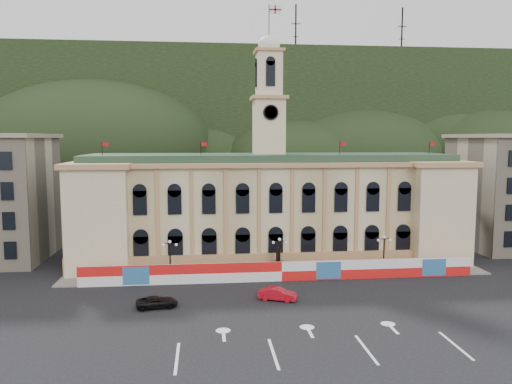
{
  "coord_description": "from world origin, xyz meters",
  "views": [
    {
      "loc": [
        -9.66,
        -45.62,
        17.97
      ],
      "look_at": [
        -2.95,
        18.0,
        11.02
      ],
      "focal_mm": 35.0,
      "sensor_mm": 36.0,
      "label": 1
    }
  ],
  "objects": [
    {
      "name": "ground",
      "position": [
        0.0,
        0.0,
        0.0
      ],
      "size": [
        260.0,
        260.0,
        0.0
      ],
      "primitive_type": "plane",
      "color": "black",
      "rests_on": "ground"
    },
    {
      "name": "lane_markings",
      "position": [
        0.0,
        -5.0,
        0.0
      ],
      "size": [
        26.0,
        10.0,
        0.02
      ],
      "primitive_type": null,
      "color": "white",
      "rests_on": "ground"
    },
    {
      "name": "hill_ridge",
      "position": [
        0.03,
        121.99,
        19.48
      ],
      "size": [
        230.0,
        80.0,
        64.0
      ],
      "color": "black",
      "rests_on": "ground"
    },
    {
      "name": "city_hall",
      "position": [
        0.0,
        27.63,
        7.85
      ],
      "size": [
        56.2,
        17.6,
        37.1
      ],
      "color": "beige",
      "rests_on": "ground"
    },
    {
      "name": "hoarding_fence",
      "position": [
        0.06,
        15.07,
        1.25
      ],
      "size": [
        50.0,
        0.44,
        2.5
      ],
      "color": "red",
      "rests_on": "ground"
    },
    {
      "name": "pavement",
      "position": [
        0.0,
        17.75,
        0.08
      ],
      "size": [
        56.0,
        5.5,
        0.16
      ],
      "primitive_type": "cube",
      "color": "slate",
      "rests_on": "ground"
    },
    {
      "name": "statue",
      "position": [
        0.0,
        18.0,
        1.19
      ],
      "size": [
        1.4,
        1.4,
        3.72
      ],
      "color": "#595651",
      "rests_on": "ground"
    },
    {
      "name": "lamp_left",
      "position": [
        -14.0,
        17.0,
        3.07
      ],
      "size": [
        1.96,
        0.44,
        5.15
      ],
      "color": "black",
      "rests_on": "ground"
    },
    {
      "name": "lamp_center",
      "position": [
        0.0,
        17.0,
        3.07
      ],
      "size": [
        1.96,
        0.44,
        5.15
      ],
      "color": "black",
      "rests_on": "ground"
    },
    {
      "name": "lamp_right",
      "position": [
        14.0,
        17.0,
        3.07
      ],
      "size": [
        1.96,
        0.44,
        5.15
      ],
      "color": "black",
      "rests_on": "ground"
    },
    {
      "name": "red_sedan",
      "position": [
        -1.61,
        7.71,
        0.7
      ],
      "size": [
        4.25,
        5.22,
        1.4
      ],
      "primitive_type": "imported",
      "rotation": [
        0.0,
        0.0,
        1.22
      ],
      "color": "#B80D1B",
      "rests_on": "ground"
    },
    {
      "name": "black_suv",
      "position": [
        -14.74,
        6.59,
        0.61
      ],
      "size": [
        3.46,
        5.06,
        1.22
      ],
      "primitive_type": "imported",
      "rotation": [
        0.0,
        0.0,
        1.74
      ],
      "color": "black",
      "rests_on": "ground"
    }
  ]
}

